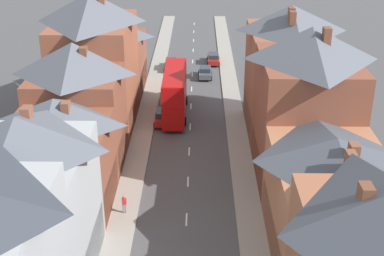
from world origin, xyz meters
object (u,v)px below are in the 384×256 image
car_parked_right_a (163,116)px  pedestrian_mid_right (124,203)px  car_near_blue (171,64)px  car_mid_black (213,58)px  double_decker_bus_lead (175,92)px  car_near_silver (205,72)px

car_parked_right_a → pedestrian_mid_right: size_ratio=2.72×
car_near_blue → pedestrian_mid_right: (-1.94, -37.32, 0.23)m
car_near_blue → car_mid_black: bearing=26.3°
car_near_blue → car_parked_right_a: size_ratio=1.04×
car_parked_right_a → car_mid_black: bearing=74.3°
car_parked_right_a → car_mid_black: 22.89m
car_mid_black → pedestrian_mid_right: 41.20m
double_decker_bus_lead → car_near_silver: double_decker_bus_lead is taller
car_near_blue → car_mid_black: 6.92m
double_decker_bus_lead → car_near_blue: double_decker_bus_lead is taller
car_near_blue → car_parked_right_a: (-0.00, -18.96, 0.00)m
double_decker_bus_lead → car_near_blue: bearing=94.4°
double_decker_bus_lead → car_mid_black: double_decker_bus_lead is taller
car_near_blue → pedestrian_mid_right: 37.37m
car_near_blue → pedestrian_mid_right: pedestrian_mid_right is taller
car_parked_right_a → pedestrian_mid_right: bearing=-96.0°
car_parked_right_a → pedestrian_mid_right: pedestrian_mid_right is taller
car_near_silver → car_mid_black: car_near_silver is taller
car_near_blue → car_mid_black: (6.20, 3.07, -0.01)m
car_near_silver → car_parked_right_a: (-4.90, -15.49, 0.00)m
car_mid_black → car_near_silver: bearing=-101.2°
car_parked_right_a → pedestrian_mid_right: 18.46m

